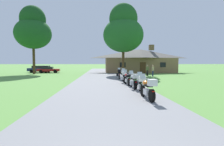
% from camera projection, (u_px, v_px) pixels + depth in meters
% --- Properties ---
extents(ground_plane, '(500.00, 500.00, 0.00)m').
position_uv_depth(ground_plane, '(104.00, 79.00, 21.18)').
color(ground_plane, '#56893D').
extents(asphalt_driveway, '(6.40, 80.00, 0.06)m').
position_uv_depth(asphalt_driveway, '(104.00, 81.00, 19.19)').
color(asphalt_driveway, slate).
rests_on(asphalt_driveway, ground).
extents(motorcycle_orange_nearest_to_camera, '(0.66, 2.08, 1.30)m').
position_uv_depth(motorcycle_orange_nearest_to_camera, '(148.00, 89.00, 9.17)').
color(motorcycle_orange_nearest_to_camera, black).
rests_on(motorcycle_orange_nearest_to_camera, asphalt_driveway).
extents(motorcycle_green_second_in_row, '(0.72, 2.08, 1.30)m').
position_uv_depth(motorcycle_green_second_in_row, '(141.00, 84.00, 11.20)').
color(motorcycle_green_second_in_row, black).
rests_on(motorcycle_green_second_in_row, asphalt_driveway).
extents(motorcycle_silver_third_in_row, '(0.73, 2.08, 1.30)m').
position_uv_depth(motorcycle_silver_third_in_row, '(134.00, 81.00, 13.18)').
color(motorcycle_silver_third_in_row, black).
rests_on(motorcycle_silver_third_in_row, asphalt_driveway).
extents(motorcycle_red_fourth_in_row, '(0.66, 2.08, 1.30)m').
position_uv_depth(motorcycle_red_fourth_in_row, '(128.00, 79.00, 15.30)').
color(motorcycle_red_fourth_in_row, black).
rests_on(motorcycle_red_fourth_in_row, asphalt_driveway).
extents(motorcycle_red_fifth_in_row, '(0.77, 2.08, 1.30)m').
position_uv_depth(motorcycle_red_fifth_in_row, '(124.00, 77.00, 17.23)').
color(motorcycle_red_fifth_in_row, black).
rests_on(motorcycle_red_fifth_in_row, asphalt_driveway).
extents(motorcycle_white_sixth_in_row, '(0.87, 2.08, 1.30)m').
position_uv_depth(motorcycle_white_sixth_in_row, '(123.00, 75.00, 19.34)').
color(motorcycle_white_sixth_in_row, black).
rests_on(motorcycle_white_sixth_in_row, asphalt_driveway).
extents(motorcycle_red_farthest_in_row, '(0.82, 2.08, 1.30)m').
position_uv_depth(motorcycle_red_farthest_in_row, '(119.00, 74.00, 21.62)').
color(motorcycle_red_farthest_in_row, black).
rests_on(motorcycle_red_farthest_in_row, asphalt_driveway).
extents(stone_lodge, '(14.46, 6.44, 5.64)m').
position_uv_depth(stone_lodge, '(139.00, 61.00, 35.97)').
color(stone_lodge, brown).
rests_on(stone_lodge, ground).
extents(bystander_olive_shirt_near_lodge, '(0.39, 0.46, 1.69)m').
position_uv_depth(bystander_olive_shirt_near_lodge, '(147.00, 70.00, 26.79)').
color(bystander_olive_shirt_near_lodge, black).
rests_on(bystander_olive_shirt_near_lodge, ground).
extents(bystander_tan_shirt_beside_signpost, '(0.39, 0.47, 1.67)m').
position_uv_depth(bystander_tan_shirt_beside_signpost, '(153.00, 70.00, 25.68)').
color(bystander_tan_shirt_beside_signpost, navy).
rests_on(bystander_tan_shirt_beside_signpost, ground).
extents(tree_by_lodge_front, '(6.72, 6.72, 11.81)m').
position_uv_depth(tree_by_lodge_front, '(123.00, 30.00, 29.49)').
color(tree_by_lodge_front, '#422D19').
rests_on(tree_by_lodge_front, ground).
extents(tree_left_far, '(6.24, 6.24, 11.94)m').
position_uv_depth(tree_left_far, '(33.00, 29.00, 31.02)').
color(tree_left_far, '#422D19').
rests_on(tree_left_far, ground).
extents(parked_navy_suv_far_left, '(4.66, 2.04, 1.40)m').
position_uv_depth(parked_navy_suv_far_left, '(40.00, 69.00, 35.95)').
color(parked_navy_suv_far_left, navy).
rests_on(parked_navy_suv_far_left, ground).
extents(parked_red_sedan_far_left, '(4.40, 2.35, 1.20)m').
position_uv_depth(parked_red_sedan_far_left, '(49.00, 70.00, 34.91)').
color(parked_red_sedan_far_left, maroon).
rests_on(parked_red_sedan_far_left, ground).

